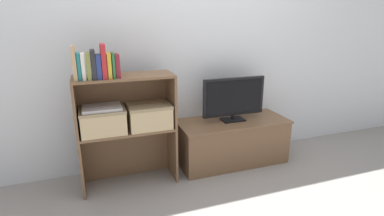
{
  "coord_description": "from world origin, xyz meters",
  "views": [
    {
      "loc": [
        -0.85,
        -2.24,
        1.41
      ],
      "look_at": [
        0.0,
        0.16,
        0.63
      ],
      "focal_mm": 28.0,
      "sensor_mm": 36.0,
      "label": 1
    }
  ],
  "objects_px": {
    "tv_stand": "(232,141)",
    "book_crimson": "(103,61)",
    "book_teal": "(79,66)",
    "storage_basket_right": "(149,115)",
    "tv": "(234,98)",
    "book_ivory": "(83,66)",
    "book_olive": "(88,66)",
    "book_forest": "(113,65)",
    "laptop": "(102,108)",
    "book_mustard": "(109,66)",
    "storage_basket_left": "(103,119)",
    "book_navy": "(99,67)",
    "book_maroon": "(117,66)",
    "book_tan": "(74,63)",
    "book_charcoal": "(93,64)"
  },
  "relations": [
    {
      "from": "tv",
      "to": "book_crimson",
      "type": "height_order",
      "value": "book_crimson"
    },
    {
      "from": "book_ivory",
      "to": "book_navy",
      "type": "distance_m",
      "value": 0.11
    },
    {
      "from": "book_tan",
      "to": "book_olive",
      "type": "bearing_deg",
      "value": 0.0
    },
    {
      "from": "book_forest",
      "to": "laptop",
      "type": "relative_size",
      "value": 0.62
    },
    {
      "from": "book_olive",
      "to": "laptop",
      "type": "height_order",
      "value": "book_olive"
    },
    {
      "from": "book_tan",
      "to": "tv_stand",
      "type": "bearing_deg",
      "value": 5.06
    },
    {
      "from": "tv",
      "to": "book_tan",
      "type": "bearing_deg",
      "value": -175.0
    },
    {
      "from": "tv",
      "to": "book_charcoal",
      "type": "xyz_separation_m",
      "value": [
        -1.24,
        -0.12,
        0.4
      ]
    },
    {
      "from": "tv_stand",
      "to": "laptop",
      "type": "xyz_separation_m",
      "value": [
        -1.21,
        -0.08,
        0.5
      ]
    },
    {
      "from": "book_teal",
      "to": "book_mustard",
      "type": "xyz_separation_m",
      "value": [
        0.21,
        0.0,
        -0.0
      ]
    },
    {
      "from": "storage_basket_left",
      "to": "book_navy",
      "type": "bearing_deg",
      "value": -86.77
    },
    {
      "from": "tv_stand",
      "to": "book_olive",
      "type": "bearing_deg",
      "value": -174.57
    },
    {
      "from": "storage_basket_right",
      "to": "book_olive",
      "type": "bearing_deg",
      "value": -174.75
    },
    {
      "from": "storage_basket_left",
      "to": "storage_basket_right",
      "type": "bearing_deg",
      "value": 0.0
    },
    {
      "from": "book_mustard",
      "to": "laptop",
      "type": "bearing_deg",
      "value": 152.31
    },
    {
      "from": "book_teal",
      "to": "tv",
      "type": "bearing_deg",
      "value": 5.11
    },
    {
      "from": "book_maroon",
      "to": "tv",
      "type": "bearing_deg",
      "value": 6.4
    },
    {
      "from": "book_maroon",
      "to": "storage_basket_right",
      "type": "height_order",
      "value": "book_maroon"
    },
    {
      "from": "book_charcoal",
      "to": "tv_stand",
      "type": "bearing_deg",
      "value": 5.59
    },
    {
      "from": "book_mustard",
      "to": "book_charcoal",
      "type": "bearing_deg",
      "value": 180.0
    },
    {
      "from": "book_navy",
      "to": "book_crimson",
      "type": "bearing_deg",
      "value": 0.0
    },
    {
      "from": "book_ivory",
      "to": "book_charcoal",
      "type": "xyz_separation_m",
      "value": [
        0.07,
        0.0,
        0.01
      ]
    },
    {
      "from": "book_ivory",
      "to": "book_navy",
      "type": "relative_size",
      "value": 1.09
    },
    {
      "from": "book_mustard",
      "to": "book_teal",
      "type": "bearing_deg",
      "value": 180.0
    },
    {
      "from": "book_olive",
      "to": "book_navy",
      "type": "bearing_deg",
      "value": -0.0
    },
    {
      "from": "book_crimson",
      "to": "laptop",
      "type": "height_order",
      "value": "book_crimson"
    },
    {
      "from": "book_ivory",
      "to": "book_charcoal",
      "type": "height_order",
      "value": "book_charcoal"
    },
    {
      "from": "book_crimson",
      "to": "book_ivory",
      "type": "bearing_deg",
      "value": 180.0
    },
    {
      "from": "storage_basket_right",
      "to": "tv",
      "type": "bearing_deg",
      "value": 5.43
    },
    {
      "from": "tv_stand",
      "to": "book_ivory",
      "type": "bearing_deg",
      "value": -174.71
    },
    {
      "from": "book_teal",
      "to": "book_forest",
      "type": "height_order",
      "value": "book_teal"
    },
    {
      "from": "tv",
      "to": "storage_basket_left",
      "type": "distance_m",
      "value": 1.21
    },
    {
      "from": "tv_stand",
      "to": "book_maroon",
      "type": "height_order",
      "value": "book_maroon"
    },
    {
      "from": "book_forest",
      "to": "storage_basket_right",
      "type": "distance_m",
      "value": 0.51
    },
    {
      "from": "book_navy",
      "to": "storage_basket_left",
      "type": "distance_m",
      "value": 0.43
    },
    {
      "from": "book_mustard",
      "to": "laptop",
      "type": "xyz_separation_m",
      "value": [
        -0.08,
        0.04,
        -0.34
      ]
    },
    {
      "from": "book_teal",
      "to": "storage_basket_right",
      "type": "bearing_deg",
      "value": 4.58
    },
    {
      "from": "storage_basket_right",
      "to": "tv_stand",
      "type": "bearing_deg",
      "value": 5.53
    },
    {
      "from": "tv_stand",
      "to": "book_crimson",
      "type": "bearing_deg",
      "value": -174.06
    },
    {
      "from": "tv_stand",
      "to": "storage_basket_right",
      "type": "xyz_separation_m",
      "value": [
        -0.83,
        -0.08,
        0.4
      ]
    },
    {
      "from": "book_olive",
      "to": "book_crimson",
      "type": "relative_size",
      "value": 0.77
    },
    {
      "from": "book_olive",
      "to": "book_charcoal",
      "type": "height_order",
      "value": "book_charcoal"
    },
    {
      "from": "book_navy",
      "to": "book_olive",
      "type": "bearing_deg",
      "value": 180.0
    },
    {
      "from": "tv",
      "to": "storage_basket_left",
      "type": "xyz_separation_m",
      "value": [
        -1.21,
        -0.08,
        -0.05
      ]
    },
    {
      "from": "book_tan",
      "to": "storage_basket_left",
      "type": "distance_m",
      "value": 0.5
    },
    {
      "from": "book_ivory",
      "to": "book_olive",
      "type": "relative_size",
      "value": 0.99
    },
    {
      "from": "book_olive",
      "to": "tv",
      "type": "bearing_deg",
      "value": 5.37
    },
    {
      "from": "book_crimson",
      "to": "storage_basket_left",
      "type": "height_order",
      "value": "book_crimson"
    },
    {
      "from": "book_crimson",
      "to": "book_forest",
      "type": "xyz_separation_m",
      "value": [
        0.07,
        0.0,
        -0.03
      ]
    },
    {
      "from": "tv_stand",
      "to": "book_mustard",
      "type": "relative_size",
      "value": 5.78
    }
  ]
}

